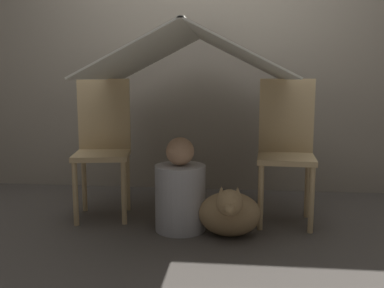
{
  "coord_description": "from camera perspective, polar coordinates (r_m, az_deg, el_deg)",
  "views": [
    {
      "loc": [
        0.3,
        -2.7,
        0.99
      ],
      "look_at": [
        0.0,
        0.19,
        0.54
      ],
      "focal_mm": 40.0,
      "sensor_mm": 36.0,
      "label": 1
    }
  ],
  "objects": [
    {
      "name": "dog",
      "position": [
        2.72,
        5.03,
        -9.06
      ],
      "size": [
        0.39,
        0.38,
        0.36
      ],
      "color": "#9E7F56",
      "rests_on": "ground_plane"
    },
    {
      "name": "person_front",
      "position": [
        2.82,
        -1.57,
        -6.48
      ],
      "size": [
        0.33,
        0.33,
        0.62
      ],
      "color": "#B2B2B7",
      "rests_on": "ground_plane"
    },
    {
      "name": "ground_plane",
      "position": [
        2.89,
        -0.4,
        -11.3
      ],
      "size": [
        8.8,
        8.8,
        0.0
      ],
      "primitive_type": "plane",
      "color": "#47423D"
    },
    {
      "name": "chair_left",
      "position": [
        3.15,
        -11.76,
        0.25
      ],
      "size": [
        0.44,
        0.44,
        0.99
      ],
      "rotation": [
        0.0,
        0.0,
        0.17
      ],
      "color": "#D1B27F",
      "rests_on": "ground_plane"
    },
    {
      "name": "chair_right",
      "position": [
        3.03,
        12.43,
        -0.12
      ],
      "size": [
        0.41,
        0.41,
        0.99
      ],
      "rotation": [
        0.0,
        0.0,
        -0.08
      ],
      "color": "#D1B27F",
      "rests_on": "ground_plane"
    },
    {
      "name": "sheet_canopy",
      "position": [
        2.91,
        0.0,
        11.96
      ],
      "size": [
        1.29,
        1.21,
        0.33
      ],
      "color": "silver"
    },
    {
      "name": "wall_back",
      "position": [
        3.82,
        1.43,
        12.59
      ],
      "size": [
        7.0,
        0.05,
        2.5
      ],
      "color": "gray",
      "rests_on": "ground_plane"
    }
  ]
}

